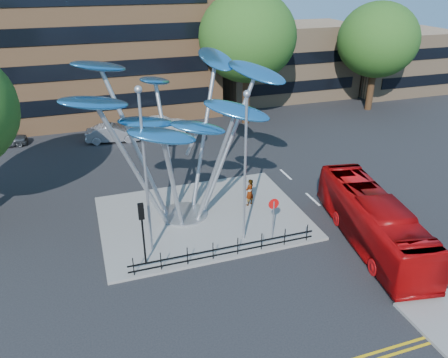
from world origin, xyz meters
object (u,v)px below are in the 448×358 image
object	(u,v)px
tree_far	(378,40)
no_entry_sign_island	(273,212)
street_lamp_left	(144,160)
parked_car_mid	(113,133)
traffic_light_island	(142,221)
street_lamp_right	(245,156)
tree_right	(247,37)
leaf_sculpture	(177,106)
pedestrian	(250,192)
parked_car_left	(3,139)
parked_car_right	(162,124)
red_bus	(372,220)

from	to	relation	value
tree_far	no_entry_sign_island	world-z (taller)	tree_far
street_lamp_left	parked_car_mid	size ratio (longest dim) A/B	1.92
street_lamp_left	traffic_light_island	bearing A→B (deg)	-116.57
street_lamp_right	no_entry_sign_island	bearing A→B (deg)	-17.87
tree_right	leaf_sculpture	bearing A→B (deg)	-123.31
pedestrian	leaf_sculpture	bearing A→B (deg)	-30.76
leaf_sculpture	parked_car_mid	distance (m)	15.73
parked_car_left	tree_far	bearing A→B (deg)	-90.61
street_lamp_left	street_lamp_right	size ratio (longest dim) A/B	1.06
leaf_sculpture	street_lamp_left	distance (m)	4.28
parked_car_right	street_lamp_left	bearing A→B (deg)	165.42
leaf_sculpture	parked_car_left	xyz separation A→B (m)	(-11.54, 16.01, -6.23)
tree_right	pedestrian	distance (m)	18.04
traffic_light_island	tree_far	bearing A→B (deg)	35.84
leaf_sculpture	pedestrian	world-z (taller)	leaf_sculpture
street_lamp_right	pedestrian	world-z (taller)	street_lamp_right
tree_right	street_lamp_right	world-z (taller)	tree_right
tree_right	parked_car_right	world-z (taller)	tree_right
tree_right	leaf_sculpture	world-z (taller)	tree_right
leaf_sculpture	pedestrian	size ratio (longest dim) A/B	7.20
no_entry_sign_island	street_lamp_left	bearing A→B (deg)	171.39
street_lamp_left	parked_car_mid	world-z (taller)	street_lamp_left
street_lamp_right	tree_far	bearing A→B (deg)	41.47
tree_far	red_bus	bearing A→B (deg)	-125.09
parked_car_right	red_bus	bearing A→B (deg)	-162.67
parked_car_left	traffic_light_island	bearing A→B (deg)	-156.41
street_lamp_right	parked_car_right	distance (m)	19.33
tree_right	parked_car_mid	size ratio (longest dim) A/B	2.65
street_lamp_left	parked_car_right	world-z (taller)	street_lamp_left
red_bus	traffic_light_island	bearing A→B (deg)	-178.97
leaf_sculpture	street_lamp_right	size ratio (longest dim) A/B	1.53
street_lamp_left	traffic_light_island	world-z (taller)	street_lamp_left
leaf_sculpture	parked_car_right	distance (m)	16.44
red_bus	parked_car_left	xyz separation A→B (m)	(-20.58, 22.07, -0.77)
tree_far	traffic_light_island	world-z (taller)	tree_far
pedestrian	parked_car_left	xyz separation A→B (m)	(-15.80, 16.28, -0.39)
tree_right	street_lamp_left	xyz separation A→B (m)	(-12.50, -18.50, -2.68)
tree_far	leaf_sculpture	bearing A→B (deg)	-147.52
leaf_sculpture	parked_car_left	world-z (taller)	leaf_sculpture
tree_far	street_lamp_right	distance (m)	28.76
tree_right	red_bus	bearing A→B (deg)	-92.73
tree_far	parked_car_right	xyz separation A→B (m)	(-22.21, -0.17, -6.34)
parked_car_left	parked_car_mid	distance (m)	9.07
street_lamp_right	pedestrian	distance (m)	5.57
street_lamp_right	no_entry_sign_island	distance (m)	3.64
tree_far	red_bus	distance (m)	26.74
traffic_light_island	parked_car_right	xyz separation A→B (m)	(4.79, 19.33, -1.85)
street_lamp_right	no_entry_sign_island	xyz separation A→B (m)	(1.50, -0.48, -3.28)
tree_right	parked_car_right	xyz separation A→B (m)	(-8.21, -0.17, -7.27)
tree_right	parked_car_mid	bearing A→B (deg)	-175.20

